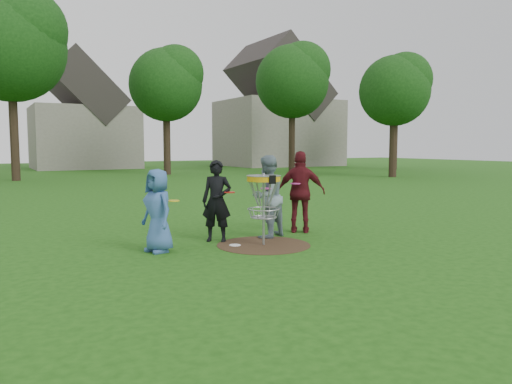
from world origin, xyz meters
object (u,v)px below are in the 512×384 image
player_black (217,201)px  disc_golf_basket (264,192)px  player_blue (158,211)px  player_grey (267,197)px  player_maroon (301,192)px

player_black → disc_golf_basket: bearing=-13.0°
player_blue → player_grey: size_ratio=0.88×
player_black → disc_golf_basket: size_ratio=1.18×
player_black → disc_golf_basket: (0.63, -0.78, 0.21)m
player_blue → player_maroon: size_ratio=0.84×
player_maroon → player_grey: bearing=44.6°
player_black → player_blue: bearing=-126.0°
player_grey → player_maroon: 0.95m
disc_golf_basket → player_grey: bearing=55.2°
player_black → player_maroon: size_ratio=0.91×
player_grey → player_maroon: player_maroon is taller
player_maroon → disc_golf_basket: size_ratio=1.29×
player_blue → player_black: bearing=91.0°
player_black → disc_golf_basket: player_black is taller
player_blue → player_maroon: 3.39m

